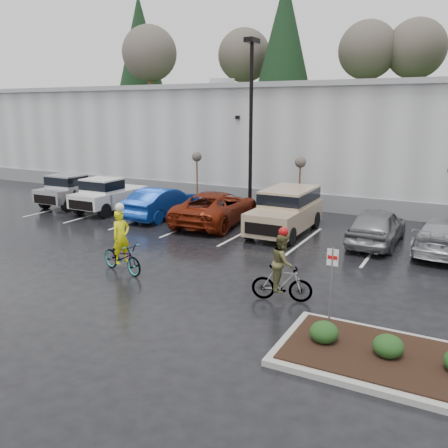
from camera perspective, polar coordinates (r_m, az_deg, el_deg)
The scene contains 18 objects.
ground at distance 14.51m, azimuth -2.53°, elevation -9.46°, with size 120.00×120.00×0.00m, color black.
warehouse at distance 34.22m, azimuth 16.60°, elevation 9.71°, with size 60.50×15.50×7.20m.
wooded_ridge at distance 56.96m, azimuth 21.31°, elevation 10.08°, with size 80.00×25.00×6.00m, color #29411B.
lamppost at distance 25.84m, azimuth 3.27°, elevation 13.65°, with size 0.50×1.00×9.22m.
sapling_west at distance 28.76m, azimuth -3.29°, elevation 7.75°, with size 0.60×0.60×3.20m.
sapling_mid at distance 26.02m, azimuth 9.16°, elevation 6.97°, with size 0.60×0.60×3.20m.
shrub_a at distance 12.07m, azimuth 11.95°, elevation -12.61°, with size 0.70×0.70×0.52m, color #133716.
shrub_b at distance 11.82m, azimuth 19.15°, elevation -13.71°, with size 0.70×0.70×0.52m, color #133716.
fire_lane_sign at distance 12.80m, azimuth 12.81°, elevation -6.26°, with size 0.30×0.05×2.20m.
pickup_silver at distance 30.06m, azimuth -17.12°, elevation 4.06°, with size 2.10×5.20×1.96m, color #AFB0B7, non-canonical shape.
pickup_white at distance 27.89m, azimuth -13.18°, elevation 3.60°, with size 2.10×5.20×1.96m, color silver, non-canonical shape.
car_blue at distance 25.59m, azimuth -7.41°, elevation 2.60°, with size 1.74×4.99×1.64m, color #0D3496.
car_red at distance 23.96m, azimuth -0.95°, elevation 1.99°, with size 2.78×6.02×1.67m, color maroon.
suv_tan at distance 22.22m, azimuth 7.31°, elevation 1.46°, with size 2.20×5.10×2.06m, color tan, non-canonical shape.
car_grey at distance 21.36m, azimuth 17.92°, elevation -0.22°, with size 1.90×4.73×1.61m, color slate.
car_far_silver at distance 21.15m, azimuth 25.07°, elevation -1.24°, with size 2.02×4.96×1.44m, color #A5A6AC.
cyclist_hivis at distance 17.25m, azimuth -12.18°, elevation -3.22°, with size 2.20×1.22×2.52m.
cyclist_olive at distance 14.46m, azimuth 7.01°, elevation -6.03°, with size 1.85×0.95×2.31m.
Camera 1 is at (6.78, -11.49, 5.70)m, focal length 38.00 mm.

